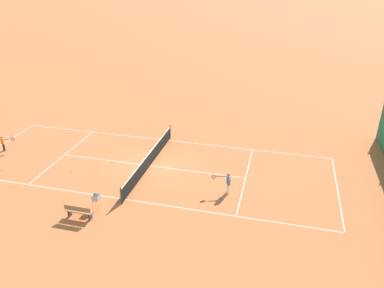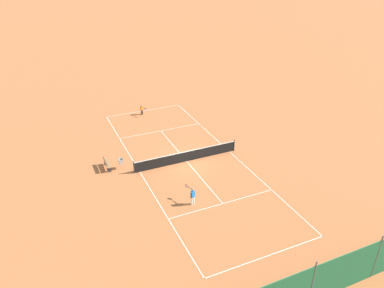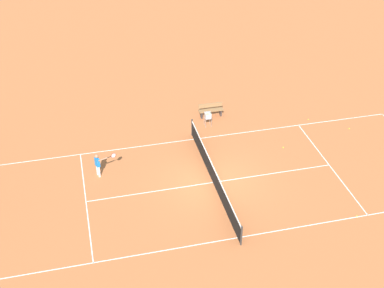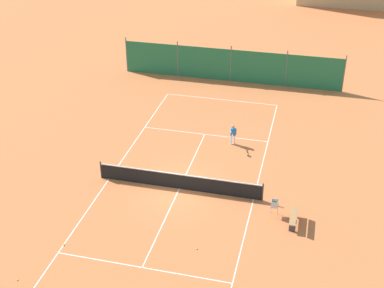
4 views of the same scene
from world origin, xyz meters
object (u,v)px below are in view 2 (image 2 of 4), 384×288
at_px(tennis_net, 187,156).
at_px(player_far_service, 192,195).
at_px(tennis_ball_by_net_left, 198,114).
at_px(tennis_ball_alley_left, 123,125).
at_px(tennis_ball_mid_court, 113,136).
at_px(player_near_service, 142,109).
at_px(tennis_ball_by_net_right, 201,125).
at_px(courtside_bench, 107,164).
at_px(ball_hopper, 121,161).
at_px(tennis_ball_far_corner, 146,142).

bearing_deg(tennis_net, player_far_service, 70.50).
bearing_deg(player_far_service, tennis_ball_by_net_left, -116.50).
height_order(tennis_net, tennis_ball_alley_left, tennis_net).
relative_size(tennis_net, tennis_ball_mid_court, 139.09).
xyz_separation_m(tennis_net, tennis_ball_mid_court, (4.52, -7.21, -0.47)).
xyz_separation_m(player_near_service, tennis_ball_by_net_right, (-4.53, 5.08, -0.64)).
bearing_deg(player_near_service, tennis_net, 92.40).
xyz_separation_m(tennis_net, tennis_ball_alley_left, (3.01, -9.11, -0.47)).
bearing_deg(tennis_ball_alley_left, tennis_ball_mid_court, 51.62).
bearing_deg(tennis_net, courtside_bench, -14.18).
bearing_deg(ball_hopper, tennis_ball_by_net_right, -153.27).
bearing_deg(player_far_service, courtside_bench, -58.51).
bearing_deg(courtside_bench, tennis_ball_mid_court, -108.00).
relative_size(tennis_ball_alley_left, ball_hopper, 0.07).
distance_m(tennis_net, tennis_ball_by_net_left, 9.85).
bearing_deg(courtside_bench, tennis_ball_by_net_left, -148.89).
distance_m(tennis_ball_far_corner, tennis_ball_alley_left, 4.59).
xyz_separation_m(ball_hopper, courtside_bench, (1.03, -0.48, -0.21)).
height_order(tennis_ball_by_net_left, tennis_ball_alley_left, same).
height_order(tennis_net, courtside_bench, tennis_net).
height_order(tennis_ball_mid_court, courtside_bench, courtside_bench).
distance_m(tennis_ball_alley_left, ball_hopper, 8.34).
relative_size(player_near_service, ball_hopper, 1.29).
bearing_deg(tennis_ball_alley_left, tennis_ball_far_corner, 101.68).
relative_size(tennis_ball_by_net_left, courtside_bench, 0.04).
bearing_deg(courtside_bench, tennis_ball_by_net_right, -157.81).
height_order(player_far_service, tennis_ball_alley_left, player_far_service).
distance_m(tennis_ball_alley_left, courtside_bench, 8.23).
xyz_separation_m(tennis_ball_far_corner, tennis_ball_by_net_right, (-6.16, -1.23, 0.00)).
relative_size(tennis_net, courtside_bench, 6.12).
distance_m(tennis_ball_by_net_left, tennis_ball_by_net_right, 2.78).
height_order(player_near_service, tennis_ball_alley_left, player_near_service).
bearing_deg(tennis_ball_mid_court, ball_hopper, 82.61).
bearing_deg(tennis_net, tennis_ball_alley_left, -71.71).
xyz_separation_m(tennis_ball_far_corner, tennis_ball_mid_court, (2.44, -2.59, 0.00)).
xyz_separation_m(tennis_ball_far_corner, tennis_ball_alley_left, (0.93, -4.49, 0.00)).
distance_m(player_near_service, player_far_service, 16.55).
relative_size(tennis_ball_mid_court, courtside_bench, 0.04).
bearing_deg(player_near_service, tennis_ball_by_net_left, 155.70).
xyz_separation_m(tennis_net, tennis_ball_far_corner, (2.08, -4.62, -0.47)).
xyz_separation_m(tennis_ball_by_net_left, tennis_ball_alley_left, (8.03, -0.65, 0.00)).
relative_size(tennis_ball_far_corner, tennis_ball_mid_court, 1.00).
bearing_deg(ball_hopper, player_near_service, -116.32).
xyz_separation_m(tennis_ball_alley_left, ball_hopper, (2.30, 7.99, 0.63)).
relative_size(tennis_ball_by_net_right, courtside_bench, 0.04).
xyz_separation_m(player_near_service, tennis_ball_far_corner, (1.62, 6.32, -0.64)).
relative_size(player_near_service, tennis_ball_by_net_right, 17.35).
distance_m(player_far_service, tennis_ball_alley_left, 14.72).
bearing_deg(player_near_service, tennis_ball_far_corner, 75.57).
relative_size(tennis_net, tennis_ball_by_net_left, 139.09).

